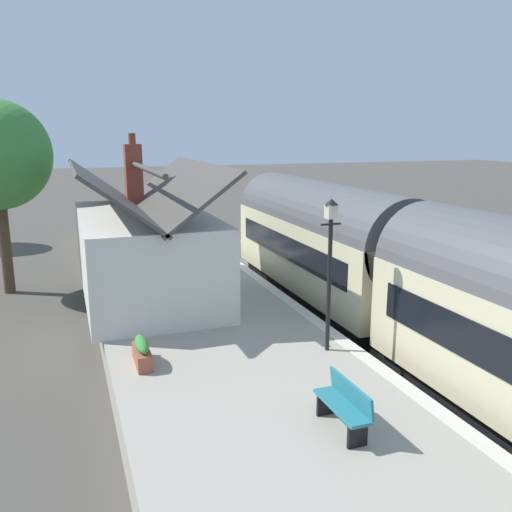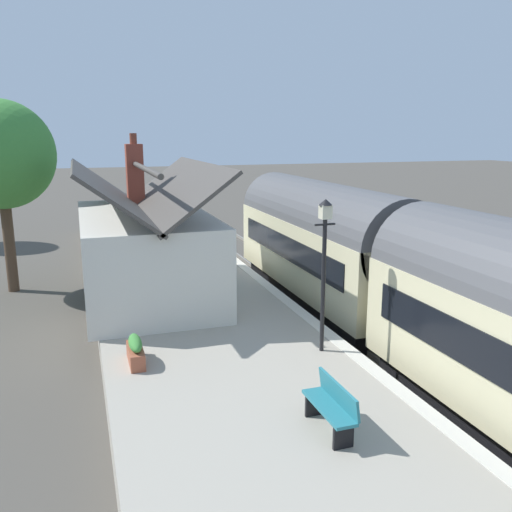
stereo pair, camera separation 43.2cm
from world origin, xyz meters
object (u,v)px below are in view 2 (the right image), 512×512
(bench_by_lamp, at_px, (150,220))
(tree_far_right, at_px, (0,155))
(station_building, at_px, (145,250))
(bench_near_building, at_px, (169,244))
(planter_edge_near, at_px, (135,224))
(bench_platform_end, at_px, (161,234))
(planter_by_door, at_px, (126,243))
(bench_mid_platform, at_px, (332,405))
(planter_bench_right, at_px, (136,351))
(lamp_post_platform, at_px, (324,247))
(planter_bench_left, at_px, (127,232))
(planter_corner_building, at_px, (191,225))

(bench_by_lamp, relative_size, tree_far_right, 0.20)
(station_building, relative_size, bench_near_building, 5.73)
(planter_edge_near, bearing_deg, bench_platform_end, -166.68)
(planter_by_door, bearing_deg, bench_by_lamp, -16.91)
(station_building, bearing_deg, bench_mid_platform, -167.94)
(planter_bench_right, distance_m, lamp_post_platform, 4.88)
(planter_bench_left, xyz_separation_m, planter_edge_near, (1.44, -0.54, 0.14))
(planter_corner_building, bearing_deg, bench_mid_platform, 175.56)
(bench_platform_end, distance_m, bench_near_building, 2.38)
(bench_near_building, height_order, planter_edge_near, bench_near_building)
(station_building, xyz_separation_m, bench_by_lamp, (12.22, -1.69, -0.97))
(planter_bench_left, relative_size, tree_far_right, 0.12)
(bench_platform_end, bearing_deg, planter_bench_right, 169.08)
(bench_near_building, relative_size, planter_bench_right, 1.30)
(station_building, distance_m, bench_platform_end, 8.05)
(bench_by_lamp, relative_size, planter_bench_left, 1.59)
(planter_bench_right, bearing_deg, lamp_post_platform, -98.56)
(bench_by_lamp, height_order, planter_by_door, bench_by_lamp)
(bench_mid_platform, xyz_separation_m, planter_bench_right, (3.93, 2.94, -0.17))
(bench_mid_platform, bearing_deg, station_building, 12.06)
(bench_by_lamp, bearing_deg, bench_near_building, 179.39)
(bench_by_lamp, xyz_separation_m, tree_far_right, (-7.32, 6.20, 3.79))
(bench_by_lamp, distance_m, planter_edge_near, 1.29)
(planter_bench_left, bearing_deg, tree_far_right, 135.87)
(station_building, relative_size, bench_mid_platform, 5.74)
(station_building, height_order, planter_by_door, station_building)
(bench_near_building, bearing_deg, bench_mid_platform, -178.49)
(station_building, height_order, tree_far_right, tree_far_right)
(bench_platform_end, xyz_separation_m, planter_bench_left, (2.01, 1.36, -0.19))
(planter_bench_right, height_order, tree_far_right, tree_far_right)
(bench_platform_end, xyz_separation_m, tree_far_right, (-2.92, 6.14, 3.79))
(tree_far_right, bearing_deg, bench_mid_platform, -155.47)
(bench_mid_platform, bearing_deg, planter_edge_near, 3.31)
(bench_platform_end, xyz_separation_m, lamp_post_platform, (-13.92, -1.73, 2.06))
(bench_by_lamp, xyz_separation_m, bench_mid_platform, (-21.61, -0.32, 0.00))
(bench_near_building, xyz_separation_m, planter_bench_left, (4.40, 1.34, -0.19))
(bench_mid_platform, distance_m, bench_near_building, 14.83)
(planter_corner_building, bearing_deg, tree_far_right, 122.71)
(bench_platform_end, relative_size, lamp_post_platform, 0.39)
(bench_by_lamp, height_order, lamp_post_platform, lamp_post_platform)
(planter_corner_building, xyz_separation_m, planter_bench_left, (-0.22, 3.24, -0.12))
(bench_by_lamp, relative_size, planter_corner_building, 1.85)
(bench_mid_platform, height_order, bench_platform_end, same)
(bench_mid_platform, bearing_deg, bench_platform_end, 1.26)
(planter_bench_right, bearing_deg, bench_near_building, -13.16)
(bench_mid_platform, bearing_deg, lamp_post_platform, -22.28)
(bench_by_lamp, relative_size, planter_edge_near, 1.71)
(station_building, bearing_deg, planter_by_door, 0.84)
(planter_by_door, distance_m, planter_bench_left, 3.49)
(station_building, xyz_separation_m, bench_platform_end, (7.82, -1.63, -0.97))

